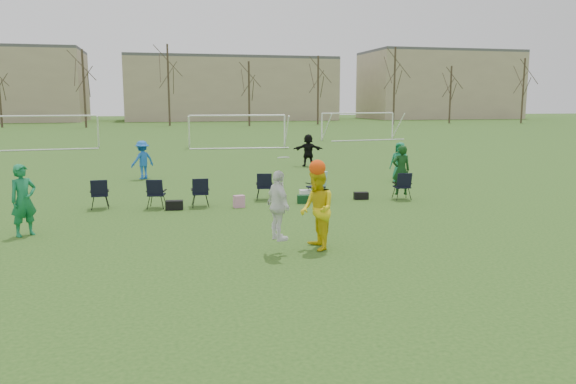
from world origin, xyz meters
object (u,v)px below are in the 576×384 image
object	(u,v)px
fielder_blue	(142,160)
fielder_green_far	(400,162)
fielder_black	(308,150)
goal_left	(46,122)
goal_right	(358,118)
goal_mid	(237,122)
center_contest	(306,207)
fielder_green_near	(23,200)

from	to	relation	value
fielder_blue	fielder_green_far	world-z (taller)	fielder_blue
fielder_blue	fielder_black	distance (m)	9.13
fielder_green_far	fielder_black	xyz separation A→B (m)	(-2.33, 6.52, 0.01)
goal_left	goal_right	distance (m)	26.31
goal_mid	goal_right	size ratio (longest dim) A/B	1.01
goal_mid	center_contest	bearing A→B (deg)	-91.34
goal_right	goal_left	bearing A→B (deg)	-179.25
fielder_green_near	fielder_green_far	size ratio (longest dim) A/B	1.09
fielder_blue	goal_left	distance (m)	20.25
fielder_blue	goal_left	bearing A→B (deg)	-103.03
fielder_green_far	center_contest	xyz separation A→B (m)	(-7.00, -10.18, 0.18)
fielder_green_far	goal_mid	xyz separation A→B (m)	(-4.15, 20.28, 1.07)
fielder_black	goal_left	xyz separation A→B (m)	(-15.82, 15.76, 1.06)
fielder_green_near	goal_right	xyz separation A→B (m)	(21.54, 33.33, 0.99)
fielder_black	fielder_green_far	bearing A→B (deg)	121.35
fielder_black	goal_right	size ratio (longest dim) A/B	0.24
fielder_green_near	goal_right	bearing A→B (deg)	19.56
fielder_green_far	center_contest	size ratio (longest dim) A/B	0.76
fielder_green_near	goal_left	distance (m)	29.68
fielder_black	goal_mid	world-z (taller)	goal_mid
fielder_green_near	goal_left	size ratio (longest dim) A/B	0.25
goal_mid	goal_right	xyz separation A→B (m)	(12.00, 6.00, 0.00)
fielder_blue	center_contest	bearing A→B (deg)	72.04
center_contest	goal_left	world-z (taller)	goal_left
fielder_green_far	center_contest	bearing A→B (deg)	-84.44
fielder_green_near	fielder_black	xyz separation A→B (m)	(11.36, 13.57, -0.07)
fielder_blue	goal_mid	size ratio (longest dim) A/B	0.23
fielder_green_far	goal_mid	distance (m)	20.72
goal_left	goal_mid	world-z (taller)	same
goal_left	goal_mid	size ratio (longest dim) A/B	1.00
center_contest	goal_right	world-z (taller)	goal_right
fielder_black	goal_right	xyz separation A→B (m)	(10.18, 19.76, 1.06)
center_contest	fielder_black	bearing A→B (deg)	74.39
goal_left	fielder_blue	bearing A→B (deg)	-74.01
fielder_black	center_contest	size ratio (longest dim) A/B	0.77
fielder_blue	goal_right	size ratio (longest dim) A/B	0.23
fielder_green_far	goal_mid	size ratio (longest dim) A/B	0.23
center_contest	goal_left	bearing A→B (deg)	108.96
fielder_green_near	fielder_black	distance (m)	17.70
fielder_blue	fielder_black	world-z (taller)	fielder_black
fielder_blue	center_contest	xyz separation A→B (m)	(3.91, -13.57, 0.18)
fielder_blue	center_contest	size ratio (longest dim) A/B	0.76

